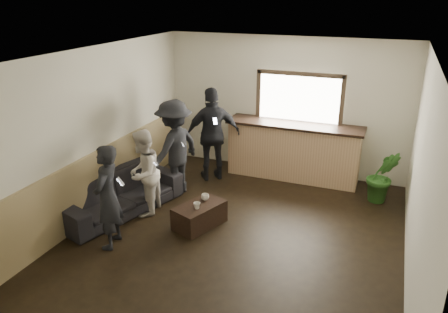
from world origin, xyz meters
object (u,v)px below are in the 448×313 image
at_px(cup_b, 197,206).
at_px(coffee_table, 200,215).
at_px(person_b, 143,173).
at_px(person_d, 213,135).
at_px(bar_counter, 294,147).
at_px(cup_a, 205,197).
at_px(sofa, 120,194).
at_px(person_c, 174,148).
at_px(person_a, 108,197).
at_px(potted_plant, 383,176).

bearing_deg(cup_b, coffee_table, 97.94).
height_order(person_b, person_d, person_d).
relative_size(bar_counter, cup_b, 24.58).
height_order(bar_counter, cup_a, bar_counter).
bearing_deg(sofa, person_c, -11.92).
xyz_separation_m(bar_counter, person_a, (-1.95, -3.54, 0.16)).
xyz_separation_m(coffee_table, person_b, (-1.05, 0.05, 0.56)).
distance_m(potted_plant, person_b, 4.24).
xyz_separation_m(potted_plant, person_d, (-3.24, -0.15, 0.44)).
bearing_deg(person_c, person_a, 12.71).
distance_m(sofa, cup_a, 1.54).
relative_size(sofa, person_a, 1.41).
distance_m(cup_b, person_d, 2.13).
relative_size(sofa, person_d, 1.20).
bearing_deg(person_d, person_a, 45.16).
xyz_separation_m(coffee_table, cup_a, (0.02, 0.20, 0.24)).
bearing_deg(cup_b, person_a, -139.19).
height_order(bar_counter, cup_b, bar_counter).
distance_m(cup_a, person_c, 1.32).
relative_size(sofa, cup_b, 20.55).
xyz_separation_m(potted_plant, person_c, (-3.64, -1.03, 0.40)).
bearing_deg(sofa, potted_plant, -46.90).
relative_size(coffee_table, cup_a, 6.60).
distance_m(potted_plant, person_c, 3.80).
distance_m(cup_a, person_d, 1.82).
bearing_deg(cup_b, bar_counter, 70.68).
xyz_separation_m(bar_counter, person_c, (-1.89, -1.55, 0.26)).
height_order(coffee_table, potted_plant, potted_plant).
bearing_deg(person_a, person_c, 165.18).
height_order(person_a, person_d, person_d).
xyz_separation_m(person_b, person_c, (0.11, 0.92, 0.15)).
xyz_separation_m(sofa, person_c, (0.56, 1.01, 0.57)).
xyz_separation_m(cup_a, potted_plant, (2.68, 1.81, 0.07)).
height_order(cup_b, person_c, person_c).
bearing_deg(bar_counter, cup_a, -111.88).
distance_m(bar_counter, person_b, 3.18).
bearing_deg(cup_b, person_b, 170.24).
distance_m(cup_a, person_b, 1.12).
bearing_deg(bar_counter, person_b, -128.95).
bearing_deg(coffee_table, person_a, -134.74).
bearing_deg(sofa, cup_a, -63.94).
relative_size(sofa, cup_a, 17.50).
relative_size(person_c, person_d, 0.96).
relative_size(sofa, person_b, 1.50).
relative_size(bar_counter, person_a, 1.69).
distance_m(coffee_table, potted_plant, 3.38).
distance_m(person_a, person_c, 1.99).
bearing_deg(potted_plant, sofa, -154.04).
bearing_deg(coffee_table, bar_counter, 69.40).
relative_size(cup_a, person_b, 0.09).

